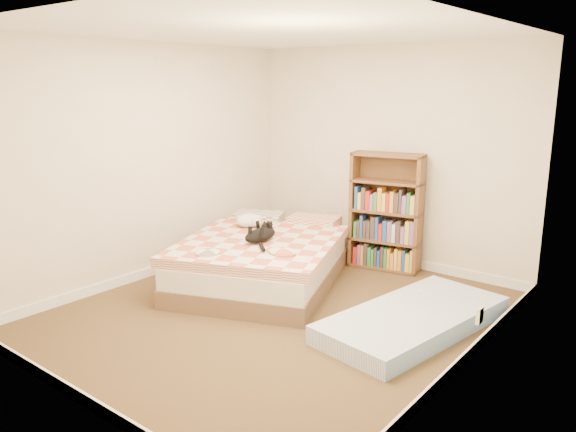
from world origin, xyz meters
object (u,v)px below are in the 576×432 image
Objects in this scene: bookshelf at (386,225)px; black_cat at (263,234)px; white_dog at (249,220)px; bed at (266,258)px; floor_mattress at (414,319)px.

bookshelf is 1.51m from black_cat.
black_cat reaches higher than white_dog.
bed is at bearing -134.70° from bookshelf.
bed is 1.44m from bookshelf.
bookshelf reaches higher than bed.
bed is at bearing -174.75° from floor_mattress.
bookshelf is 1.69m from floor_mattress.
black_cat is at bearing -127.86° from bookshelf.
floor_mattress is at bearing -25.60° from bed.
bed is 1.80m from floor_mattress.
bed is at bearing 96.73° from black_cat.
bookshelf is 1.88× the size of black_cat.
floor_mattress is 4.51× the size of white_dog.
bookshelf is at bearing 39.69° from black_cat.
bookshelf is at bearing 6.70° from white_dog.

